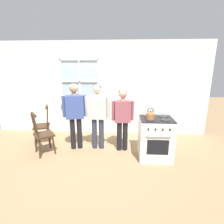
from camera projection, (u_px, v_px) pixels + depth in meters
The scene contains 10 objects.
ground_plane at pixel (91, 153), 4.16m from camera, with size 16.00×16.00×0.00m, color #937551.
wall_back at pixel (99, 89), 5.16m from camera, with size 6.40×0.16×2.70m.
chair_by_window at pixel (42, 126), 4.62m from camera, with size 0.52×0.54×1.00m.
chair_near_wall at pixel (43, 135), 4.04m from camera, with size 0.57×0.58×1.00m.
person_elderly_left at pixel (75, 111), 4.17m from camera, with size 0.58×0.31×1.61m.
person_teen_center at pixel (97, 111), 4.18m from camera, with size 0.60×0.23×1.59m.
person_adult_right at pixel (123, 114), 4.10m from camera, with size 0.53×0.24×1.50m.
stove at pixel (155, 138), 3.87m from camera, with size 0.71×0.68×1.08m.
kettle at pixel (150, 115), 3.61m from camera, with size 0.21×0.17×0.25m.
potted_plant at pixel (78, 100), 5.19m from camera, with size 0.12×0.12×0.31m.
Camera 1 is at (0.73, -3.72, 2.02)m, focal length 28.00 mm.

